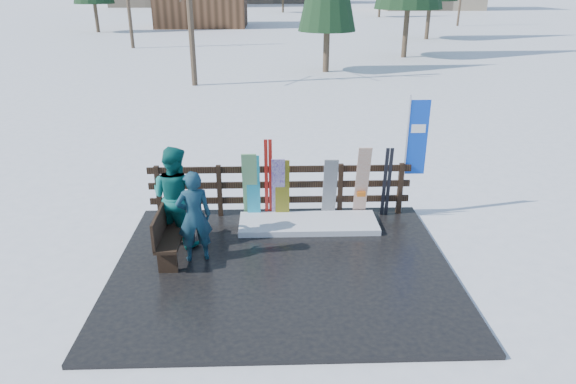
{
  "coord_description": "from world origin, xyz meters",
  "views": [
    {
      "loc": [
        -0.16,
        -8.02,
        4.8
      ],
      "look_at": [
        0.13,
        1.0,
        1.1
      ],
      "focal_mm": 32.0,
      "sensor_mm": 36.0,
      "label": 1
    }
  ],
  "objects_px": {
    "snowboard_2": "(282,189)",
    "snowboard_4": "(330,188)",
    "snowboard_5": "(362,182)",
    "person_back": "(175,196)",
    "bench": "(168,231)",
    "person_front": "(194,216)",
    "rental_flag": "(415,142)",
    "snowboard_0": "(253,187)",
    "snowboard_3": "(278,189)",
    "snowboard_1": "(250,186)"
  },
  "relations": [
    {
      "from": "snowboard_4",
      "to": "snowboard_5",
      "type": "bearing_deg",
      "value": -0.0
    },
    {
      "from": "bench",
      "to": "snowboard_1",
      "type": "height_order",
      "value": "snowboard_1"
    },
    {
      "from": "snowboard_2",
      "to": "snowboard_4",
      "type": "bearing_deg",
      "value": 0.0
    },
    {
      "from": "snowboard_0",
      "to": "person_back",
      "type": "height_order",
      "value": "person_back"
    },
    {
      "from": "snowboard_0",
      "to": "snowboard_1",
      "type": "distance_m",
      "value": 0.08
    },
    {
      "from": "bench",
      "to": "snowboard_1",
      "type": "bearing_deg",
      "value": 46.76
    },
    {
      "from": "person_back",
      "to": "snowboard_0",
      "type": "bearing_deg",
      "value": -119.52
    },
    {
      "from": "snowboard_0",
      "to": "rental_flag",
      "type": "xyz_separation_m",
      "value": [
        3.4,
        0.27,
        0.87
      ]
    },
    {
      "from": "bench",
      "to": "snowboard_0",
      "type": "relative_size",
      "value": 1.02
    },
    {
      "from": "snowboard_0",
      "to": "snowboard_1",
      "type": "height_order",
      "value": "snowboard_1"
    },
    {
      "from": "snowboard_1",
      "to": "snowboard_4",
      "type": "distance_m",
      "value": 1.68
    },
    {
      "from": "snowboard_0",
      "to": "person_back",
      "type": "distance_m",
      "value": 1.77
    },
    {
      "from": "bench",
      "to": "snowboard_4",
      "type": "height_order",
      "value": "snowboard_4"
    },
    {
      "from": "snowboard_4",
      "to": "snowboard_5",
      "type": "height_order",
      "value": "snowboard_5"
    },
    {
      "from": "snowboard_2",
      "to": "snowboard_4",
      "type": "height_order",
      "value": "snowboard_4"
    },
    {
      "from": "snowboard_4",
      "to": "person_back",
      "type": "bearing_deg",
      "value": -161.74
    },
    {
      "from": "snowboard_4",
      "to": "person_front",
      "type": "height_order",
      "value": "person_front"
    },
    {
      "from": "rental_flag",
      "to": "person_back",
      "type": "height_order",
      "value": "rental_flag"
    },
    {
      "from": "rental_flag",
      "to": "person_back",
      "type": "distance_m",
      "value": 5.05
    },
    {
      "from": "snowboard_5",
      "to": "person_back",
      "type": "height_order",
      "value": "person_back"
    },
    {
      "from": "snowboard_4",
      "to": "rental_flag",
      "type": "distance_m",
      "value": 2.03
    },
    {
      "from": "snowboard_4",
      "to": "snowboard_0",
      "type": "bearing_deg",
      "value": 180.0
    },
    {
      "from": "snowboard_2",
      "to": "snowboard_5",
      "type": "xyz_separation_m",
      "value": [
        1.68,
        -0.0,
        0.14
      ]
    },
    {
      "from": "snowboard_0",
      "to": "snowboard_3",
      "type": "height_order",
      "value": "snowboard_0"
    },
    {
      "from": "snowboard_2",
      "to": "person_back",
      "type": "relative_size",
      "value": 0.7
    },
    {
      "from": "snowboard_1",
      "to": "snowboard_3",
      "type": "xyz_separation_m",
      "value": [
        0.59,
        -0.0,
        -0.07
      ]
    },
    {
      "from": "bench",
      "to": "rental_flag",
      "type": "xyz_separation_m",
      "value": [
        4.92,
        1.81,
        1.09
      ]
    },
    {
      "from": "bench",
      "to": "snowboard_0",
      "type": "bearing_deg",
      "value": 45.43
    },
    {
      "from": "bench",
      "to": "rental_flag",
      "type": "distance_m",
      "value": 5.35
    },
    {
      "from": "snowboard_1",
      "to": "snowboard_5",
      "type": "height_order",
      "value": "snowboard_5"
    },
    {
      "from": "snowboard_0",
      "to": "snowboard_2",
      "type": "bearing_deg",
      "value": 0.0
    },
    {
      "from": "bench",
      "to": "snowboard_3",
      "type": "height_order",
      "value": "snowboard_3"
    },
    {
      "from": "snowboard_3",
      "to": "rental_flag",
      "type": "xyz_separation_m",
      "value": [
        2.88,
        0.27,
        0.91
      ]
    },
    {
      "from": "bench",
      "to": "snowboard_1",
      "type": "distance_m",
      "value": 2.13
    },
    {
      "from": "snowboard_4",
      "to": "rental_flag",
      "type": "bearing_deg",
      "value": 8.58
    },
    {
      "from": "snowboard_3",
      "to": "snowboard_4",
      "type": "relative_size",
      "value": 1.01
    },
    {
      "from": "snowboard_2",
      "to": "rental_flag",
      "type": "xyz_separation_m",
      "value": [
        2.79,
        0.27,
        0.93
      ]
    },
    {
      "from": "snowboard_5",
      "to": "rental_flag",
      "type": "relative_size",
      "value": 0.64
    },
    {
      "from": "bench",
      "to": "person_front",
      "type": "bearing_deg",
      "value": -14.81
    },
    {
      "from": "person_front",
      "to": "rental_flag",
      "type": "bearing_deg",
      "value": -170.84
    },
    {
      "from": "bench",
      "to": "snowboard_2",
      "type": "xyz_separation_m",
      "value": [
        2.12,
        1.54,
        0.16
      ]
    },
    {
      "from": "snowboard_5",
      "to": "person_front",
      "type": "height_order",
      "value": "person_front"
    },
    {
      "from": "snowboard_0",
      "to": "snowboard_1",
      "type": "xyz_separation_m",
      "value": [
        -0.07,
        0.0,
        0.04
      ]
    },
    {
      "from": "bench",
      "to": "person_back",
      "type": "relative_size",
      "value": 0.77
    },
    {
      "from": "snowboard_0",
      "to": "person_back",
      "type": "xyz_separation_m",
      "value": [
        -1.44,
        -1.01,
        0.24
      ]
    },
    {
      "from": "bench",
      "to": "snowboard_0",
      "type": "distance_m",
      "value": 2.17
    },
    {
      "from": "rental_flag",
      "to": "bench",
      "type": "bearing_deg",
      "value": -159.81
    },
    {
      "from": "snowboard_5",
      "to": "rental_flag",
      "type": "bearing_deg",
      "value": 13.62
    },
    {
      "from": "bench",
      "to": "snowboard_3",
      "type": "xyz_separation_m",
      "value": [
        2.04,
        1.54,
        0.18
      ]
    },
    {
      "from": "snowboard_4",
      "to": "snowboard_5",
      "type": "xyz_separation_m",
      "value": [
        0.68,
        -0.0,
        0.13
      ]
    }
  ]
}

